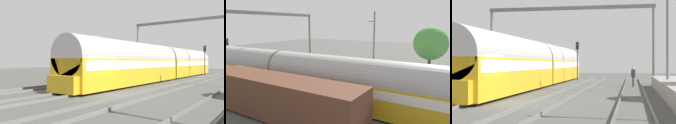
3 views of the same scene
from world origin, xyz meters
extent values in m
plane|color=#50514C|center=(0.00, 0.00, 0.00)|extent=(120.00, 120.00, 0.00)
cube|color=#60605F|center=(-7.10, 0.00, 0.08)|extent=(0.08, 60.00, 0.16)
cube|color=#60605F|center=(-5.66, 0.00, 0.08)|extent=(0.08, 60.00, 0.16)
cube|color=#60605F|center=(-2.84, 0.00, 0.08)|extent=(0.08, 60.00, 0.16)
cube|color=#60605F|center=(-1.41, 0.00, 0.08)|extent=(0.08, 60.00, 0.16)
cube|color=#60605F|center=(1.41, 0.00, 0.08)|extent=(0.08, 60.00, 0.16)
cube|color=#60605F|center=(2.84, 0.00, 0.08)|extent=(0.08, 60.00, 0.16)
cube|color=#60605F|center=(5.66, 0.00, 0.08)|extent=(0.08, 60.00, 0.16)
cube|color=gold|center=(-2.13, 5.92, 1.26)|extent=(2.90, 16.00, 2.20)
cube|color=silver|center=(-2.13, 5.92, 1.89)|extent=(2.93, 15.36, 0.64)
cylinder|color=#A0A0A0|center=(-2.13, 5.92, 2.56)|extent=(2.84, 16.00, 2.84)
cube|color=gold|center=(-2.13, 22.27, 1.26)|extent=(2.90, 16.00, 2.20)
cube|color=silver|center=(-2.13, 22.27, 1.89)|extent=(2.93, 15.36, 0.64)
cylinder|color=#A0A0A0|center=(-2.13, 22.27, 2.56)|extent=(2.84, 16.00, 2.84)
cube|color=gold|center=(-2.13, -2.33, 0.71)|extent=(2.40, 0.50, 1.10)
cube|color=#563323|center=(-6.38, 9.87, 1.51)|extent=(2.80, 13.00, 2.70)
cube|color=black|center=(-6.38, 9.87, 0.21)|extent=(2.52, 11.96, 0.10)
cylinder|color=#2D2D33|center=(-0.21, 25.79, 1.86)|extent=(0.14, 0.14, 3.72)
cube|color=black|center=(-0.21, 25.79, 4.17)|extent=(0.36, 0.20, 0.90)
sphere|color=red|center=(-0.21, 25.67, 4.33)|extent=(0.16, 0.16, 0.16)
cylinder|color=slate|center=(-8.38, 18.88, 3.75)|extent=(0.28, 0.28, 7.50)
cube|color=slate|center=(0.00, 18.88, 7.68)|extent=(17.16, 0.24, 0.36)
cylinder|color=#4C3826|center=(-13.29, 14.07, 1.17)|extent=(0.36, 0.36, 2.33)
sphere|color=#498D41|center=(-13.29, 14.07, 3.93)|extent=(4.27, 4.27, 4.27)
camera|label=1|loc=(8.65, -12.34, 2.15)|focal=37.06mm
camera|label=2|loc=(-16.29, -1.10, 6.50)|focal=34.01mm
camera|label=3|loc=(6.30, -17.85, 2.03)|focal=58.59mm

